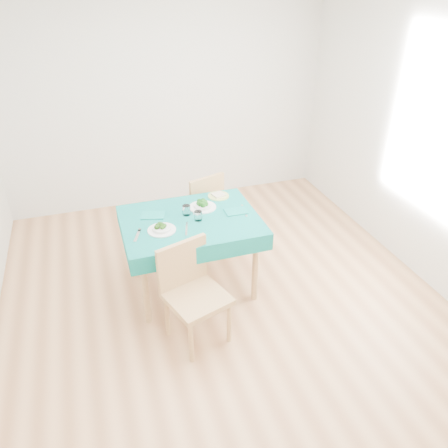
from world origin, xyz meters
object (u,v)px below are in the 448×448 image
object	(u,v)px
table	(192,254)
bowl_near	(162,227)
side_plate	(218,196)
bowl_far	(202,204)
chair_near	(196,285)
chair_far	(198,199)

from	to	relation	value
table	bowl_near	xyz separation A→B (m)	(-0.28, -0.11, 0.42)
bowl_near	side_plate	bearing A→B (deg)	35.14
bowl_far	chair_near	bearing A→B (deg)	-109.17
chair_near	bowl_near	bearing A→B (deg)	86.63
table	bowl_near	world-z (taller)	bowl_near
side_plate	table	bearing A→B (deg)	-137.08
chair_far	side_plate	distance (m)	0.53
table	bowl_near	size ratio (longest dim) A/B	4.96
chair_near	table	bearing A→B (deg)	60.81
bowl_near	bowl_far	size ratio (longest dim) A/B	0.96
table	side_plate	distance (m)	0.64
table	bowl_near	bearing A→B (deg)	-158.08
bowl_far	side_plate	size ratio (longest dim) A/B	1.23
chair_near	bowl_far	distance (m)	0.93
table	bowl_far	xyz separation A→B (m)	(0.16, 0.17, 0.42)
table	side_plate	size ratio (longest dim) A/B	5.81
chair_far	side_plate	xyz separation A→B (m)	(0.09, -0.45, 0.25)
bowl_far	side_plate	xyz separation A→B (m)	(0.21, 0.17, -0.03)
chair_far	bowl_near	xyz separation A→B (m)	(-0.56, -0.91, 0.28)
chair_far	bowl_near	world-z (taller)	chair_far
chair_near	side_plate	world-z (taller)	chair_near
side_plate	chair_near	bearing A→B (deg)	-116.33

